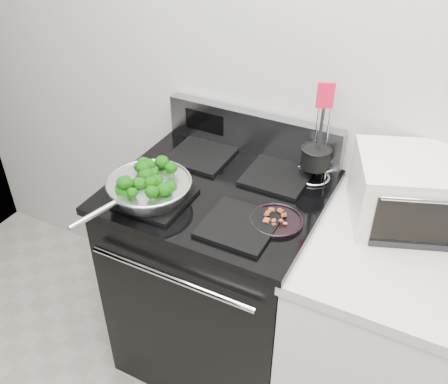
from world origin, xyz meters
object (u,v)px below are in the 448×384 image
Objects in this scene: bacon_plate at (276,218)px; utensil_holder at (315,162)px; gas_range at (219,275)px; toaster_oven at (418,192)px; skillet at (149,188)px.

bacon_plate is 0.32m from utensil_holder.
toaster_oven is (0.68, 0.18, 0.55)m from gas_range.
utensil_holder is (0.48, 0.41, 0.02)m from skillet.
skillet is at bearing -178.36° from toaster_oven.
utensil_holder is (0.02, 0.32, 0.05)m from bacon_plate.
gas_range is at bearing 161.23° from bacon_plate.
toaster_oven reaches higher than gas_range.
utensil_holder is at bearing 54.58° from skillet.
bacon_plate is 0.46× the size of utensil_holder.
skillet is at bearing -168.89° from bacon_plate.
toaster_oven is at bearing 36.83° from skillet.
bacon_plate is at bearing -18.77° from gas_range.
toaster_oven is (0.41, 0.27, 0.07)m from bacon_plate.
gas_range is 6.12× the size of bacon_plate.
skillet is 0.63m from utensil_holder.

